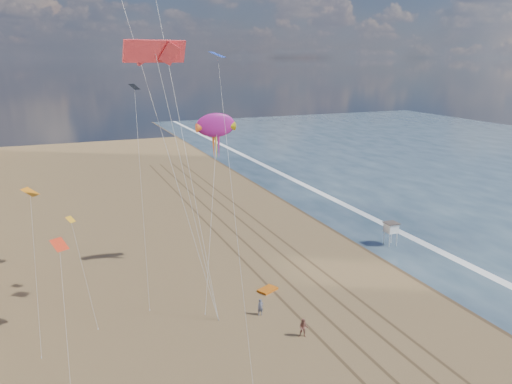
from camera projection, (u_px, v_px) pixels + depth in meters
wet_sand at (340, 217)px, 77.84m from camera, size 260.00×260.00×0.00m
foam at (363, 213)px, 79.38m from camera, size 260.00×260.00×0.00m
tracks at (269, 254)px, 62.88m from camera, size 7.68×120.00×0.01m
lifeguard_stand at (391, 228)px, 65.39m from camera, size 1.73×1.73×3.12m
grounded_kite at (268, 290)px, 53.04m from camera, size 2.39×2.05×0.23m
show_kite at (216, 126)px, 54.84m from camera, size 4.65×5.74×20.01m
kite_flyer_a at (260, 307)px, 47.84m from camera, size 0.60×0.40×1.65m
kite_flyer_b at (304, 328)px, 44.06m from camera, size 1.07×1.01×1.75m
small_kites at (98, 163)px, 45.63m from camera, size 17.69×13.90×16.61m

